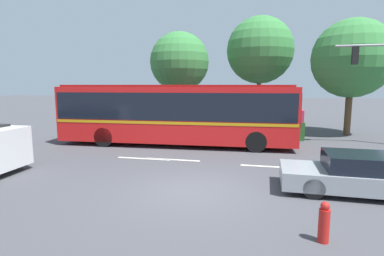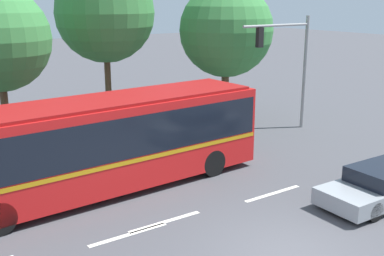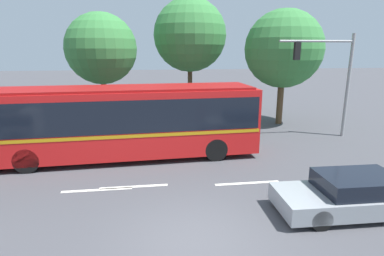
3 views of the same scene
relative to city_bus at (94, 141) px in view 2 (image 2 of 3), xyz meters
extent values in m
plane|color=#444449|center=(2.37, -6.73, -1.81)|extent=(140.00, 140.00, 0.00)
cube|color=red|center=(-0.01, 0.00, -0.15)|extent=(12.32, 3.17, 2.82)
cube|color=black|center=(-0.01, 0.00, 0.31)|extent=(12.07, 3.20, 1.36)
cube|color=#C68C14|center=(-0.01, 0.00, -0.49)|extent=(12.20, 3.19, 0.14)
cube|color=black|center=(6.10, 0.29, 0.19)|extent=(0.16, 2.21, 1.58)
cube|color=maroon|center=(-0.01, 0.00, 1.32)|extent=(11.82, 2.94, 0.10)
cylinder|color=black|center=(4.08, 1.34, -1.31)|extent=(1.01, 0.35, 1.00)
cylinder|color=black|center=(4.19, -0.95, -1.31)|extent=(1.01, 0.35, 1.00)
cube|color=gray|center=(7.28, -5.92, -1.38)|extent=(4.59, 1.88, 0.53)
cylinder|color=black|center=(5.86, -6.67, -1.51)|extent=(0.61, 0.23, 0.60)
cylinder|color=black|center=(5.89, -5.11, -1.51)|extent=(0.61, 0.23, 0.60)
cylinder|color=gray|center=(12.12, 2.04, 0.98)|extent=(0.18, 0.18, 5.58)
cylinder|color=gray|center=(10.09, 2.04, 3.36)|extent=(4.07, 0.12, 0.12)
cube|color=black|center=(9.03, 2.04, 2.86)|extent=(0.30, 0.22, 0.90)
cylinder|color=red|center=(9.03, 2.16, 3.16)|extent=(0.18, 0.02, 0.18)
cylinder|color=yellow|center=(9.03, 2.16, 2.86)|extent=(0.18, 0.02, 0.18)
cylinder|color=green|center=(9.03, 2.16, 2.56)|extent=(0.18, 0.02, 0.18)
cube|color=#286028|center=(3.12, 3.29, -1.28)|extent=(7.47, 1.52, 1.05)
cube|color=#CC3351|center=(3.12, 3.29, -0.42)|extent=(7.32, 1.45, 0.68)
cylinder|color=brown|center=(-1.37, 5.96, -0.17)|extent=(0.31, 0.31, 3.28)
cylinder|color=brown|center=(4.21, 7.98, 0.16)|extent=(0.32, 0.32, 3.93)
sphere|color=#387F3D|center=(4.21, 7.98, 3.87)|extent=(4.87, 4.87, 4.87)
cylinder|color=brown|center=(9.79, 5.44, -0.29)|extent=(0.40, 0.40, 3.04)
sphere|color=#387F3D|center=(9.79, 5.44, 2.97)|extent=(4.85, 4.85, 4.85)
cube|color=silver|center=(4.83, -3.50, -1.80)|extent=(2.40, 0.16, 0.01)
cube|color=silver|center=(0.73, -3.25, -1.80)|extent=(2.40, 0.16, 0.01)
cube|color=silver|center=(-0.52, -3.35, -1.80)|extent=(2.40, 0.16, 0.01)
camera|label=1|loc=(4.30, -15.41, 1.38)|focal=28.40mm
camera|label=2|loc=(-5.92, -14.34, 4.58)|focal=44.85mm
camera|label=3|loc=(1.41, -13.65, 2.93)|focal=29.11mm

